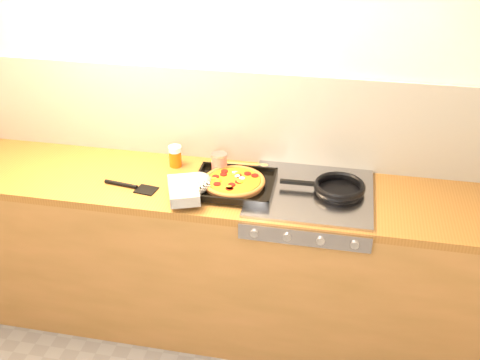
% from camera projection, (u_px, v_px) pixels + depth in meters
% --- Properties ---
extents(room_shell, '(3.20, 3.20, 3.20)m').
position_uv_depth(room_shell, '(233.00, 117.00, 2.95)').
color(room_shell, white).
rests_on(room_shell, ground).
extents(counter_run, '(3.20, 0.62, 0.90)m').
position_uv_depth(counter_run, '(223.00, 256.00, 3.05)').
color(counter_run, '#936238').
rests_on(counter_run, ground).
extents(stovetop, '(0.60, 0.56, 0.02)m').
position_uv_depth(stovetop, '(311.00, 193.00, 2.75)').
color(stovetop, '#9D9CA1').
rests_on(stovetop, counter_run).
extents(pizza_on_tray, '(0.52, 0.46, 0.07)m').
position_uv_depth(pizza_on_tray, '(220.00, 184.00, 2.75)').
color(pizza_on_tray, black).
rests_on(pizza_on_tray, stovetop).
extents(frying_pan, '(0.42, 0.26, 0.04)m').
position_uv_depth(frying_pan, '(338.00, 188.00, 2.73)').
color(frying_pan, black).
rests_on(frying_pan, stovetop).
extents(tomato_can, '(0.10, 0.10, 0.12)m').
position_uv_depth(tomato_can, '(219.00, 164.00, 2.90)').
color(tomato_can, '#A7130D').
rests_on(tomato_can, counter_run).
extents(juice_glass, '(0.09, 0.09, 0.12)m').
position_uv_depth(juice_glass, '(175.00, 156.00, 2.98)').
color(juice_glass, '#D4540C').
rests_on(juice_glass, counter_run).
extents(wooden_spoon, '(0.30, 0.05, 0.02)m').
position_uv_depth(wooden_spoon, '(247.00, 165.00, 3.00)').
color(wooden_spoon, '#9F7143').
rests_on(wooden_spoon, counter_run).
extents(black_spatula, '(0.29, 0.10, 0.02)m').
position_uv_depth(black_spatula, '(131.00, 186.00, 2.80)').
color(black_spatula, black).
rests_on(black_spatula, counter_run).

